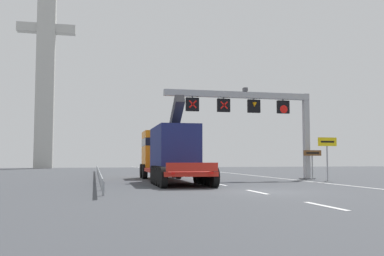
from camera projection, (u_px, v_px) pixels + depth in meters
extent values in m
plane|color=#424449|center=(267.00, 192.00, 19.67)|extent=(112.00, 112.00, 0.00)
cube|color=silver|center=(325.00, 206.00, 13.72)|extent=(0.20, 2.60, 0.01)
cube|color=silver|center=(257.00, 192.00, 19.47)|extent=(0.20, 2.60, 0.01)
cube|color=silver|center=(220.00, 184.00, 25.22)|extent=(0.20, 2.60, 0.01)
cube|color=silver|center=(196.00, 180.00, 30.97)|extent=(0.20, 2.60, 0.01)
cube|color=silver|center=(180.00, 176.00, 36.72)|extent=(0.20, 2.60, 0.01)
cube|color=silver|center=(169.00, 174.00, 42.47)|extent=(0.20, 2.60, 0.01)
cube|color=silver|center=(160.00, 172.00, 48.22)|extent=(0.20, 2.60, 0.01)
cube|color=silver|center=(153.00, 171.00, 53.97)|extent=(0.20, 2.60, 0.01)
cube|color=silver|center=(147.00, 169.00, 59.72)|extent=(0.20, 2.60, 0.01)
cube|color=silver|center=(142.00, 169.00, 65.47)|extent=(0.20, 2.60, 0.01)
cube|color=silver|center=(139.00, 168.00, 71.22)|extent=(0.20, 2.60, 0.01)
cube|color=silver|center=(135.00, 167.00, 76.97)|extent=(0.20, 2.60, 0.01)
cube|color=silver|center=(132.00, 166.00, 82.72)|extent=(0.20, 2.60, 0.01)
cube|color=silver|center=(281.00, 179.00, 32.72)|extent=(0.20, 63.00, 0.01)
cube|color=#9EA0A5|center=(306.00, 136.00, 32.26)|extent=(0.40, 0.40, 6.42)
cube|color=slate|center=(307.00, 178.00, 32.04)|extent=(0.90, 0.90, 0.08)
cube|color=#9EA0A5|center=(239.00, 95.00, 31.29)|extent=(11.06, 0.44, 0.44)
cube|color=#4C4C51|center=(245.00, 90.00, 31.43)|extent=(0.28, 0.40, 0.28)
cube|color=black|center=(283.00, 107.00, 32.01)|extent=(0.94, 0.24, 0.96)
cube|color=#9EA0A5|center=(283.00, 100.00, 32.04)|extent=(0.08, 0.08, 0.16)
cone|color=red|center=(284.00, 109.00, 31.87)|extent=(0.60, 0.02, 0.60)
cube|color=black|center=(254.00, 106.00, 31.49)|extent=(0.94, 0.24, 0.96)
cube|color=#9EA0A5|center=(254.00, 99.00, 31.53)|extent=(0.08, 0.08, 0.16)
cone|color=orange|center=(254.00, 105.00, 31.37)|extent=(0.34, 0.34, 0.34)
cube|color=black|center=(224.00, 105.00, 30.98)|extent=(0.94, 0.24, 0.96)
cube|color=#9EA0A5|center=(224.00, 98.00, 31.01)|extent=(0.08, 0.08, 0.16)
cube|color=red|center=(224.00, 105.00, 30.85)|extent=(0.58, 0.02, 0.58)
cube|color=red|center=(224.00, 105.00, 30.85)|extent=(0.58, 0.02, 0.58)
cube|color=black|center=(192.00, 104.00, 30.46)|extent=(0.94, 0.24, 0.96)
cube|color=#9EA0A5|center=(192.00, 97.00, 30.50)|extent=(0.08, 0.08, 0.16)
cube|color=red|center=(193.00, 104.00, 30.33)|extent=(0.58, 0.02, 0.58)
cube|color=red|center=(193.00, 104.00, 30.33)|extent=(0.58, 0.02, 0.58)
cube|color=red|center=(175.00, 171.00, 26.62)|extent=(2.99, 10.45, 0.24)
cube|color=red|center=(192.00, 167.00, 21.49)|extent=(2.66, 0.13, 0.44)
cylinder|color=black|center=(163.00, 178.00, 21.94)|extent=(0.34, 1.11, 1.10)
cylinder|color=black|center=(214.00, 177.00, 22.49)|extent=(0.34, 1.11, 1.10)
cylinder|color=black|center=(161.00, 177.00, 22.96)|extent=(0.34, 1.11, 1.10)
cylinder|color=black|center=(209.00, 176.00, 23.51)|extent=(0.34, 1.11, 1.10)
cylinder|color=black|center=(158.00, 176.00, 23.99)|extent=(0.34, 1.11, 1.10)
cylinder|color=black|center=(205.00, 176.00, 24.54)|extent=(0.34, 1.11, 1.10)
cylinder|color=black|center=(156.00, 175.00, 25.01)|extent=(0.34, 1.11, 1.10)
cylinder|color=black|center=(201.00, 175.00, 25.56)|extent=(0.34, 1.11, 1.10)
cylinder|color=black|center=(154.00, 175.00, 26.04)|extent=(0.34, 1.11, 1.10)
cylinder|color=black|center=(197.00, 174.00, 26.59)|extent=(0.34, 1.11, 1.10)
cube|color=orange|center=(160.00, 151.00, 33.65)|extent=(2.63, 3.25, 3.10)
cube|color=black|center=(160.00, 142.00, 33.70)|extent=(2.66, 3.27, 0.60)
cylinder|color=black|center=(142.00, 171.00, 34.14)|extent=(0.36, 1.11, 1.10)
cylinder|color=black|center=(174.00, 171.00, 34.66)|extent=(0.36, 1.11, 1.10)
cylinder|color=black|center=(145.00, 172.00, 32.18)|extent=(0.36, 1.11, 1.10)
cylinder|color=black|center=(179.00, 171.00, 32.71)|extent=(0.36, 1.11, 1.10)
cube|color=navy|center=(174.00, 148.00, 27.11)|extent=(2.49, 5.76, 2.70)
cube|color=#2D2D33|center=(176.00, 116.00, 26.42)|extent=(0.61, 2.95, 2.29)
cube|color=red|center=(173.00, 173.00, 21.23)|extent=(0.20, 0.06, 0.12)
cube|color=red|center=(211.00, 173.00, 21.63)|extent=(0.20, 0.06, 0.12)
cylinder|color=#9EA0A5|center=(327.00, 159.00, 29.63)|extent=(0.10, 0.10, 2.99)
cube|color=yellow|center=(327.00, 142.00, 29.66)|extent=(1.40, 0.06, 0.60)
cube|color=black|center=(328.00, 142.00, 29.62)|extent=(1.01, 0.01, 0.12)
cylinder|color=#9EA0A5|center=(312.00, 165.00, 31.37)|extent=(0.10, 0.10, 2.14)
cube|color=brown|center=(312.00, 153.00, 31.37)|extent=(1.40, 0.06, 0.40)
cube|color=black|center=(313.00, 153.00, 31.34)|extent=(1.01, 0.01, 0.12)
cube|color=#999EA3|center=(98.00, 170.00, 33.94)|extent=(0.04, 36.67, 0.32)
cube|color=#999EA3|center=(103.00, 188.00, 17.59)|extent=(0.10, 0.10, 0.60)
cube|color=#999EA3|center=(102.00, 184.00, 20.56)|extent=(0.10, 0.10, 0.60)
cube|color=#999EA3|center=(101.00, 181.00, 23.53)|extent=(0.10, 0.10, 0.60)
cube|color=#999EA3|center=(100.00, 178.00, 26.50)|extent=(0.10, 0.10, 0.60)
cube|color=#999EA3|center=(99.00, 176.00, 29.47)|extent=(0.10, 0.10, 0.60)
cube|color=#999EA3|center=(99.00, 175.00, 32.45)|extent=(0.10, 0.10, 0.60)
cube|color=#999EA3|center=(99.00, 173.00, 35.42)|extent=(0.10, 0.10, 0.60)
cube|color=#999EA3|center=(98.00, 172.00, 38.39)|extent=(0.10, 0.10, 0.60)
cube|color=#999EA3|center=(98.00, 171.00, 41.36)|extent=(0.10, 0.10, 0.60)
cube|color=#999EA3|center=(98.00, 170.00, 44.33)|extent=(0.10, 0.10, 0.60)
cube|color=#999EA3|center=(97.00, 170.00, 47.30)|extent=(0.10, 0.10, 0.60)
cube|color=#999EA3|center=(97.00, 169.00, 50.27)|extent=(0.10, 0.10, 0.60)
cube|color=#B7B7B2|center=(46.00, 55.00, 68.72)|extent=(2.80, 2.00, 36.13)
cube|color=#B7B7B2|center=(47.00, 29.00, 69.03)|extent=(9.00, 1.60, 1.40)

